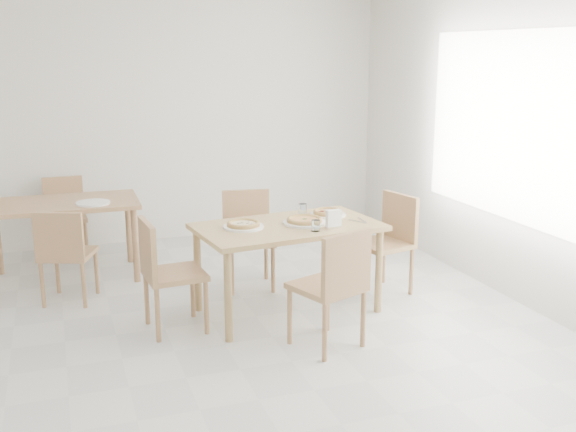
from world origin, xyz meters
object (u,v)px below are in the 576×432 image
object	(u,v)px
tumbler_b	(316,226)
tumbler_a	(302,209)
main_table	(288,235)
chair_back_n	(65,211)
chair_west	(164,268)
plate_empty	(93,203)
napkin_holder	(334,219)
pizza_pepperoni	(328,212)
second_table	(63,211)
chair_south	(335,281)
chair_east	(390,236)
chair_back_s	(64,250)
chair_north	(248,231)
plate_pepperoni	(328,215)
pizza_margherita	(304,220)
plate_margherita	(304,223)
plate_mushroom	(243,227)
pizza_mushroom	(243,224)

from	to	relation	value
tumbler_b	tumbler_a	bearing A→B (deg)	80.12
main_table	chair_back_n	size ratio (longest dim) A/B	1.89
chair_west	plate_empty	bearing A→B (deg)	12.26
main_table	napkin_holder	xyz separation A→B (m)	(0.31, -0.21, 0.15)
pizza_pepperoni	second_table	size ratio (longest dim) A/B	0.20
chair_south	chair_west	distance (m)	1.33
chair_east	main_table	bearing A→B (deg)	-94.18
chair_back_s	chair_back_n	size ratio (longest dim) A/B	1.01
chair_back_s	chair_back_n	world-z (taller)	chair_back_s
chair_south	chair_east	world-z (taller)	chair_south
chair_north	chair_back_s	distance (m)	1.61
tumbler_b	second_table	size ratio (longest dim) A/B	0.06
chair_west	chair_south	bearing A→B (deg)	-128.40
main_table	chair_east	world-z (taller)	chair_east
plate_pepperoni	plate_empty	distance (m)	2.20
chair_east	plate_empty	size ratio (longest dim) A/B	2.85
main_table	pizza_margherita	world-z (taller)	pizza_margherita
plate_margherita	plate_empty	bearing A→B (deg)	140.00
plate_pepperoni	napkin_holder	world-z (taller)	napkin_holder
napkin_holder	plate_mushroom	bearing A→B (deg)	156.34
pizza_mushroom	napkin_holder	distance (m)	0.72
pizza_margherita	chair_back_n	size ratio (longest dim) A/B	0.47
chair_east	plate_mushroom	world-z (taller)	chair_east
plate_pepperoni	tumbler_a	size ratio (longest dim) A/B	3.24
second_table	chair_back_n	world-z (taller)	chair_back_n
pizza_pepperoni	pizza_mushroom	bearing A→B (deg)	-168.86
chair_east	pizza_pepperoni	size ratio (longest dim) A/B	3.18
tumbler_a	pizza_pepperoni	bearing A→B (deg)	-29.70
plate_pepperoni	pizza_mushroom	size ratio (longest dim) A/B	1.04
plate_mushroom	second_table	xyz separation A→B (m)	(-1.35, 1.48, -0.10)
pizza_margherita	plate_mushroom	bearing A→B (deg)	175.92
chair_east	pizza_mushroom	size ratio (longest dim) A/B	3.01
pizza_mushroom	plate_empty	xyz separation A→B (m)	(-1.08, 1.30, -0.02)
tumbler_b	chair_back_n	xyz separation A→B (m)	(-1.83, 2.57, -0.31)
plate_margherita	pizza_margherita	world-z (taller)	pizza_margherita
plate_margherita	second_table	size ratio (longest dim) A/B	0.25
chair_south	chair_back_s	world-z (taller)	chair_south
chair_west	chair_back_s	distance (m)	1.11
main_table	chair_west	bearing A→B (deg)	176.65
main_table	plate_pepperoni	bearing A→B (deg)	15.89
chair_south	chair_back_n	world-z (taller)	chair_south
chair_north	plate_mushroom	distance (m)	0.82
main_table	chair_back_s	distance (m)	1.92
chair_east	second_table	world-z (taller)	chair_east
chair_south	pizza_mushroom	bearing A→B (deg)	-82.30
plate_mushroom	chair_back_n	size ratio (longest dim) A/B	0.39
tumbler_a	plate_empty	bearing A→B (deg)	148.53
tumbler_b	pizza_mushroom	bearing A→B (deg)	150.46
chair_back_n	main_table	bearing A→B (deg)	-55.81
chair_west	tumbler_a	distance (m)	1.35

